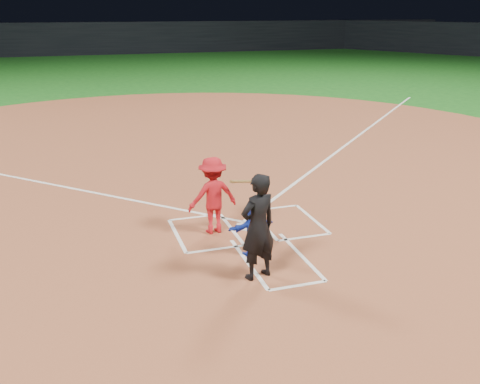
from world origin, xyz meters
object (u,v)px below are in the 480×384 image
object	(u,v)px
home_plate	(247,226)
batter_at_plate	(213,195)
catcher	(253,229)
umpire	(258,227)

from	to	relation	value
home_plate	batter_at_plate	bearing A→B (deg)	1.88
home_plate	catcher	world-z (taller)	catcher
home_plate	catcher	size ratio (longest dim) A/B	0.57
catcher	batter_at_plate	bearing A→B (deg)	-79.67
catcher	home_plate	bearing A→B (deg)	-112.76
umpire	home_plate	bearing A→B (deg)	-121.51
catcher	batter_at_plate	xyz separation A→B (m)	(-0.45, 1.31, 0.31)
umpire	batter_at_plate	distance (m)	2.26
home_plate	batter_at_plate	size ratio (longest dim) A/B	0.36
batter_at_plate	umpire	bearing A→B (deg)	-84.29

